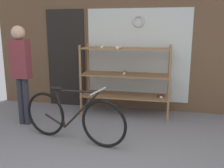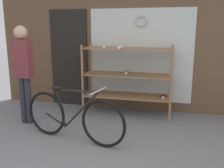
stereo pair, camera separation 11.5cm
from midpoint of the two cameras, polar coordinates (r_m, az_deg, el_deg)
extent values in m
cube|color=brown|center=(5.26, 5.19, 15.19)|extent=(5.91, 0.08, 3.89)
cube|color=silver|center=(5.21, 7.12, 6.39)|extent=(2.11, 0.02, 1.90)
cube|color=black|center=(5.62, -9.16, 5.75)|extent=(0.84, 0.03, 2.10)
torus|color=#B7B7BC|center=(5.16, 7.31, 14.12)|extent=(0.26, 0.06, 0.26)
cylinder|color=#8E6642|center=(4.89, -6.09, 0.67)|extent=(0.04, 0.04, 1.40)
cylinder|color=#8E6642|center=(4.61, 14.02, -0.38)|extent=(0.04, 0.04, 1.40)
cylinder|color=#8E6642|center=(5.38, -4.19, 1.80)|extent=(0.04, 0.04, 1.40)
cylinder|color=#8E6642|center=(5.13, 14.04, 0.91)|extent=(0.04, 0.04, 1.40)
cube|color=#8E6642|center=(5.01, 4.15, -2.67)|extent=(1.73, 0.57, 0.02)
cube|color=#8E6642|center=(4.91, 4.23, 2.12)|extent=(1.73, 0.57, 0.02)
cube|color=#8E6642|center=(4.84, 4.33, 8.11)|extent=(1.73, 0.57, 0.02)
torus|color=pink|center=(4.74, 2.55, 8.40)|extent=(0.14, 0.14, 0.04)
cube|color=white|center=(4.67, 2.36, 8.30)|extent=(0.05, 0.00, 0.04)
ellipsoid|color=brown|center=(4.95, 4.03, 2.71)|extent=(0.10, 0.08, 0.07)
cube|color=white|center=(4.90, 3.91, 2.42)|extent=(0.05, 0.00, 0.04)
torus|color=#4C2D1E|center=(4.95, 12.30, -2.76)|extent=(0.15, 0.15, 0.04)
cube|color=white|center=(4.87, 12.26, -3.04)|extent=(0.05, 0.00, 0.04)
ellipsoid|color=tan|center=(4.89, -1.01, 8.62)|extent=(0.08, 0.07, 0.06)
cube|color=white|center=(4.85, -1.16, 8.47)|extent=(0.05, 0.00, 0.04)
torus|color=black|center=(4.18, -13.98, -6.53)|extent=(0.71, 0.19, 0.72)
torus|color=black|center=(3.64, -1.11, -9.08)|extent=(0.71, 0.19, 0.72)
cylinder|color=black|center=(3.76, -6.27, -6.00)|extent=(0.61, 0.16, 0.64)
cylinder|color=black|center=(3.72, -7.22, -1.60)|extent=(0.72, 0.18, 0.07)
cylinder|color=black|center=(3.97, -10.74, -5.47)|extent=(0.16, 0.06, 0.59)
cylinder|color=black|center=(4.10, -11.95, -8.01)|extent=(0.37, 0.11, 0.19)
ellipsoid|color=black|center=(3.92, -11.70, -0.87)|extent=(0.23, 0.13, 0.06)
cylinder|color=#B2B2B7|center=(3.53, -2.27, -1.61)|extent=(0.12, 0.45, 0.02)
cylinder|color=#282833|center=(4.81, -18.98, -3.53)|extent=(0.11, 0.11, 0.85)
cylinder|color=#282833|center=(4.75, -17.88, -3.65)|extent=(0.11, 0.11, 0.85)
cube|color=brown|center=(4.63, -19.08, 5.49)|extent=(0.32, 0.19, 0.67)
sphere|color=tan|center=(4.61, -19.49, 11.06)|extent=(0.23, 0.23, 0.23)
camera|label=1|loc=(0.06, -89.11, 0.20)|focal=40.00mm
camera|label=2|loc=(0.06, 90.89, -0.20)|focal=40.00mm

